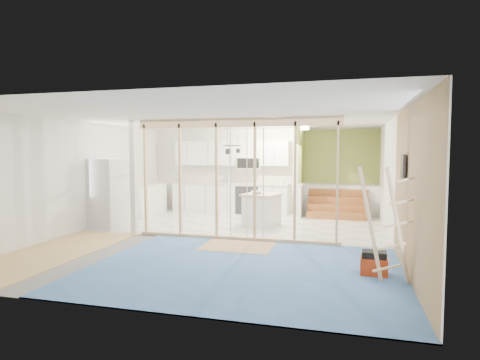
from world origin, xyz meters
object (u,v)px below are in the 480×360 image
(island, at_px, (262,210))
(toolbox, at_px, (374,264))
(fridge, at_px, (109,194))
(ladder, at_px, (388,225))

(island, relative_size, toolbox, 2.50)
(island, distance_m, toolbox, 4.37)
(island, bearing_deg, fridge, -146.75)
(ladder, bearing_deg, toolbox, 94.72)
(toolbox, distance_m, ladder, 0.78)
(island, xyz_separation_m, ladder, (2.64, -3.94, 0.44))
(fridge, bearing_deg, island, 29.98)
(fridge, relative_size, island, 1.67)
(toolbox, bearing_deg, fridge, 162.20)
(fridge, height_order, island, fridge)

